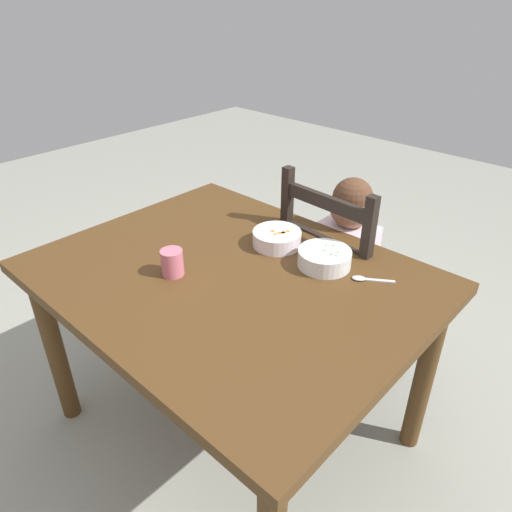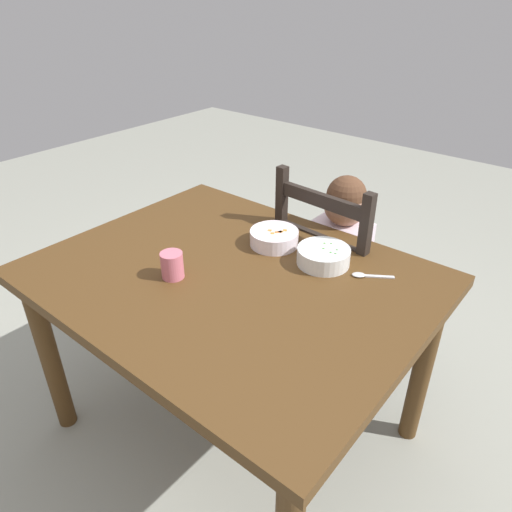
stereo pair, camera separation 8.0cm
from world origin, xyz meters
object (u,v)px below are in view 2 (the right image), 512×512
dining_table (231,298)px  spoon (365,275)px  dining_chair (333,286)px  drinking_cup (172,265)px  bowl_of_peas (323,256)px  bowl_of_carrots (274,237)px  child_figure (337,253)px

dining_table → spoon: 0.45m
dining_chair → spoon: dining_chair is taller
spoon → dining_chair: bearing=133.0°
dining_chair → drinking_cup: 0.79m
bowl_of_peas → drinking_cup: 0.51m
dining_chair → bowl_of_peas: (0.11, -0.30, 0.32)m
bowl_of_carrots → dining_table: bearing=-88.4°
spoon → bowl_of_carrots: bearing=-177.2°
child_figure → bowl_of_peas: child_figure is taller
bowl_of_peas → dining_chair: bearing=110.2°
dining_table → bowl_of_carrots: 0.28m
dining_table → spoon: (0.35, 0.26, 0.11)m
dining_table → child_figure: size_ratio=1.34×
dining_table → drinking_cup: size_ratio=14.28×
child_figure → drinking_cup: 0.73m
dining_table → bowl_of_peas: bearing=50.3°
bowl_of_carrots → spoon: bearing=2.8°
dining_table → drinking_cup: 0.24m
bowl_of_peas → bowl_of_carrots: (-0.21, -0.00, -0.00)m
dining_table → bowl_of_peas: 0.35m
bowl_of_peas → bowl_of_carrots: bowl_of_peas is taller
dining_table → dining_chair: dining_chair is taller
child_figure → dining_table: bearing=-100.3°
child_figure → drinking_cup: (-0.23, -0.67, 0.17)m
child_figure → bowl_of_carrots: child_figure is taller
dining_table → bowl_of_peas: bowl_of_peas is taller
bowl_of_carrots → drinking_cup: 0.40m
child_figure → drinking_cup: bearing=-108.6°
dining_table → bowl_of_carrots: size_ratio=7.18×
dining_chair → drinking_cup: size_ratio=11.04×
dining_table → dining_chair: 0.58m
dining_chair → spoon: (0.26, -0.28, 0.30)m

